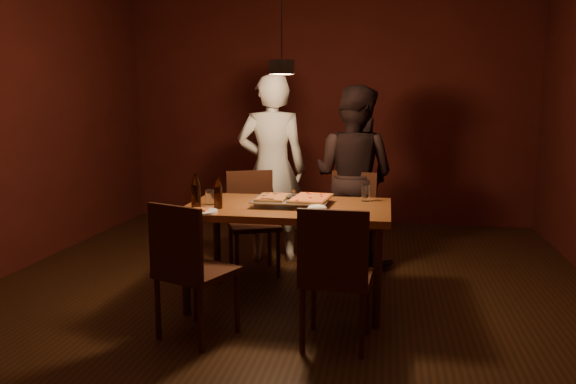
% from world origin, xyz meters
% --- Properties ---
extents(room_shell, '(6.00, 6.00, 6.00)m').
position_xyz_m(room_shell, '(0.00, 0.00, 1.40)').
color(room_shell, '#341C0E').
rests_on(room_shell, ground).
extents(dining_table, '(1.50, 0.90, 0.75)m').
position_xyz_m(dining_table, '(0.04, 0.01, 0.68)').
color(dining_table, brown).
rests_on(dining_table, floor).
extents(chair_far_left, '(0.55, 0.55, 0.49)m').
position_xyz_m(chair_far_left, '(-0.42, 0.76, 0.54)').
color(chair_far_left, '#38190F').
rests_on(chair_far_left, floor).
extents(chair_far_right, '(0.53, 0.53, 0.49)m').
position_xyz_m(chair_far_right, '(0.44, 0.84, 0.54)').
color(chair_far_right, '#38190F').
rests_on(chair_far_right, floor).
extents(chair_near_left, '(0.55, 0.55, 0.49)m').
position_xyz_m(chair_near_left, '(-0.45, -0.78, 0.54)').
color(chair_near_left, '#38190F').
rests_on(chair_near_left, floor).
extents(chair_near_right, '(0.44, 0.44, 0.49)m').
position_xyz_m(chair_near_right, '(0.47, -0.74, 0.54)').
color(chair_near_right, '#38190F').
rests_on(chair_near_right, floor).
extents(pizza_tray, '(0.56, 0.47, 0.05)m').
position_xyz_m(pizza_tray, '(0.07, 0.04, 0.77)').
color(pizza_tray, silver).
rests_on(pizza_tray, dining_table).
extents(pizza_meat, '(0.22, 0.34, 0.02)m').
position_xyz_m(pizza_meat, '(-0.07, 0.03, 0.81)').
color(pizza_meat, maroon).
rests_on(pizza_meat, pizza_tray).
extents(pizza_cheese, '(0.30, 0.44, 0.02)m').
position_xyz_m(pizza_cheese, '(0.21, 0.04, 0.81)').
color(pizza_cheese, gold).
rests_on(pizza_cheese, pizza_tray).
extents(spatula, '(0.11, 0.25, 0.04)m').
position_xyz_m(spatula, '(0.07, 0.06, 0.81)').
color(spatula, silver).
rests_on(spatula, pizza_tray).
extents(beer_bottle_a, '(0.07, 0.07, 0.26)m').
position_xyz_m(beer_bottle_a, '(-0.57, -0.27, 0.88)').
color(beer_bottle_a, black).
rests_on(beer_bottle_a, dining_table).
extents(beer_bottle_b, '(0.06, 0.06, 0.23)m').
position_xyz_m(beer_bottle_b, '(-0.43, -0.20, 0.87)').
color(beer_bottle_b, black).
rests_on(beer_bottle_b, dining_table).
extents(water_glass_left, '(0.07, 0.07, 0.11)m').
position_xyz_m(water_glass_left, '(-0.54, -0.05, 0.80)').
color(water_glass_left, silver).
rests_on(water_glass_left, dining_table).
extents(water_glass_right, '(0.06, 0.06, 0.13)m').
position_xyz_m(water_glass_right, '(0.60, 0.29, 0.81)').
color(water_glass_right, silver).
rests_on(water_glass_right, dining_table).
extents(plate_slice, '(0.25, 0.25, 0.03)m').
position_xyz_m(plate_slice, '(-0.51, -0.37, 0.76)').
color(plate_slice, white).
rests_on(plate_slice, dining_table).
extents(napkin, '(0.14, 0.11, 0.06)m').
position_xyz_m(napkin, '(0.29, -0.23, 0.78)').
color(napkin, white).
rests_on(napkin, dining_table).
extents(diner_white, '(0.71, 0.53, 1.76)m').
position_xyz_m(diner_white, '(-0.31, 1.12, 0.88)').
color(diner_white, silver).
rests_on(diner_white, floor).
extents(diner_dark, '(0.99, 0.90, 1.65)m').
position_xyz_m(diner_dark, '(0.46, 1.13, 0.83)').
color(diner_dark, black).
rests_on(diner_dark, floor).
extents(pendant_lamp, '(0.18, 0.18, 1.10)m').
position_xyz_m(pendant_lamp, '(0.00, 0.00, 1.76)').
color(pendant_lamp, black).
rests_on(pendant_lamp, ceiling).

